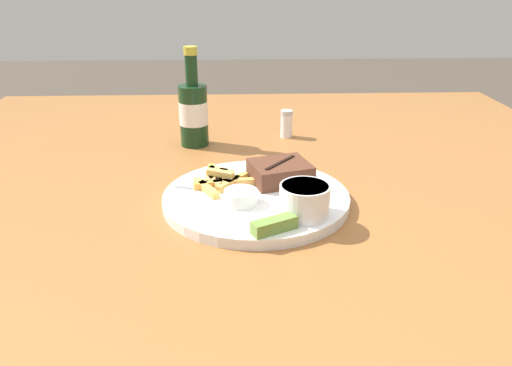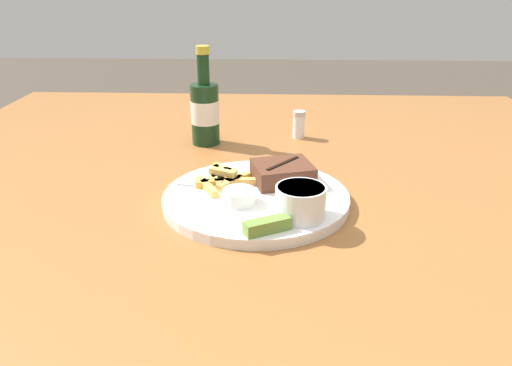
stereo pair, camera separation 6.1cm
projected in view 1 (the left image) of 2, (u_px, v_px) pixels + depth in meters
dining_table at (256, 232)px, 0.88m from camera, size 1.52×1.61×0.76m
dinner_plate at (256, 198)px, 0.86m from camera, size 0.32×0.32×0.02m
steak_portion at (280, 172)px, 0.90m from camera, size 0.12×0.11×0.04m
fries_pile at (220, 180)px, 0.89m from camera, size 0.12×0.14×0.02m
coleslaw_cup at (305, 199)px, 0.77m from camera, size 0.08×0.08×0.05m
dipping_sauce_cup at (241, 196)px, 0.81m from camera, size 0.06×0.06×0.02m
pickle_spear at (274, 225)px, 0.73m from camera, size 0.07×0.05×0.02m
fork_utensil at (209, 188)px, 0.87m from camera, size 0.13×0.04×0.00m
beer_bottle at (193, 111)px, 1.11m from camera, size 0.06×0.06×0.22m
salt_shaker at (286, 124)px, 1.18m from camera, size 0.03×0.03×0.07m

